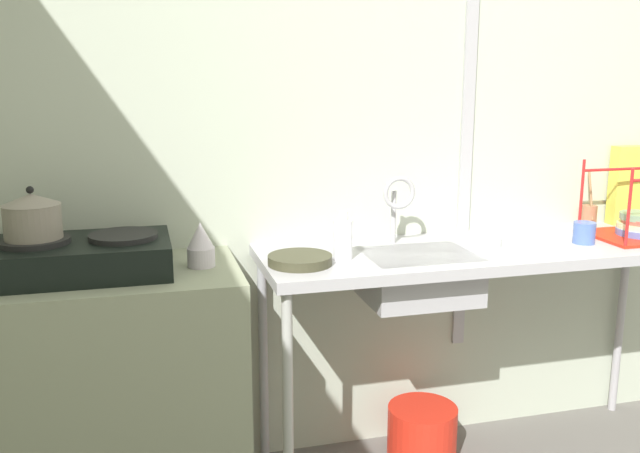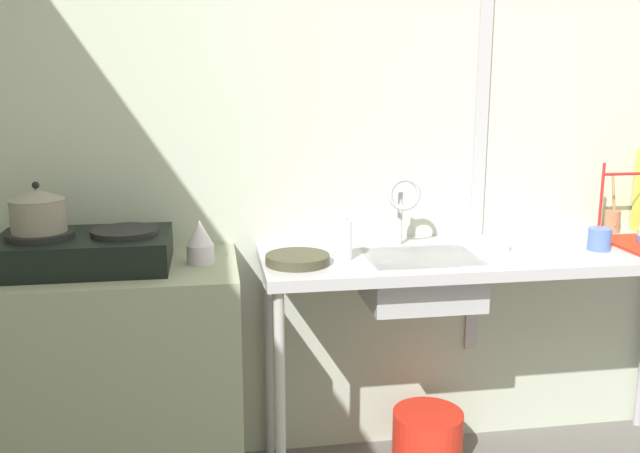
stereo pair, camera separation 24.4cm
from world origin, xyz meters
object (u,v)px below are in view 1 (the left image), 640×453
(bucket_on_floor, at_px, (422,434))
(cereal_box, at_px, (631,185))
(stove, at_px, (81,256))
(cup_by_rack, at_px, (584,233))
(bottle_by_sink, at_px, (343,239))
(frying_pan, at_px, (300,260))
(small_bowl_on_drainboard, at_px, (483,241))
(pot_on_left_burner, at_px, (32,216))
(faucet, at_px, (398,198))
(sink_basin, at_px, (418,277))
(utensil_jar, at_px, (589,215))
(percolator, at_px, (201,245))

(bucket_on_floor, bearing_deg, cereal_box, 8.90)
(stove, relative_size, cup_by_rack, 6.76)
(stove, xyz_separation_m, bottle_by_sink, (0.88, -0.03, 0.01))
(frying_pan, height_order, cup_by_rack, cup_by_rack)
(small_bowl_on_drainboard, distance_m, cereal_box, 0.85)
(bottle_by_sink, height_order, bucket_on_floor, bottle_by_sink)
(pot_on_left_burner, height_order, frying_pan, pot_on_left_burner)
(stove, distance_m, pot_on_left_burner, 0.20)
(faucet, bearing_deg, cup_by_rack, -12.40)
(cup_by_rack, bearing_deg, sink_basin, 178.95)
(stove, height_order, bottle_by_sink, bottle_by_sink)
(pot_on_left_burner, distance_m, faucet, 1.28)
(stove, bearing_deg, pot_on_left_burner, 180.00)
(bucket_on_floor, bearing_deg, small_bowl_on_drainboard, -10.36)
(pot_on_left_burner, height_order, cup_by_rack, pot_on_left_burner)
(cup_by_rack, distance_m, bucket_on_floor, 1.03)
(sink_basin, height_order, cup_by_rack, cup_by_rack)
(pot_on_left_burner, distance_m, cup_by_rack, 2.00)
(bottle_by_sink, relative_size, utensil_jar, 0.73)
(percolator, distance_m, bottle_by_sink, 0.50)
(faucet, bearing_deg, sink_basin, -77.63)
(percolator, distance_m, sink_basin, 0.80)
(stove, relative_size, bottle_by_sink, 3.33)
(faucet, distance_m, frying_pan, 0.49)
(frying_pan, relative_size, bottle_by_sink, 1.30)
(sink_basin, xyz_separation_m, bottle_by_sink, (-0.29, 0.01, 0.16))
(sink_basin, relative_size, cereal_box, 1.18)
(pot_on_left_burner, relative_size, cereal_box, 0.53)
(cup_by_rack, relative_size, cereal_box, 0.25)
(sink_basin, distance_m, small_bowl_on_drainboard, 0.31)
(faucet, bearing_deg, pot_on_left_burner, -175.36)
(utensil_jar, distance_m, bucket_on_floor, 1.18)
(stove, bearing_deg, bucket_on_floor, 2.50)
(frying_pan, xyz_separation_m, small_bowl_on_drainboard, (0.74, 0.09, 0.00))
(percolator, height_order, utensil_jar, utensil_jar)
(stove, xyz_separation_m, faucet, (1.14, 0.10, 0.12))
(cup_by_rack, xyz_separation_m, utensil_jar, (0.22, 0.27, 0.01))
(pot_on_left_burner, xyz_separation_m, utensil_jar, (2.21, 0.22, -0.15))
(faucet, bearing_deg, bucket_on_floor, -23.91)
(bottle_by_sink, bearing_deg, small_bowl_on_drainboard, 5.04)
(bottle_by_sink, bearing_deg, faucet, 28.13)
(pot_on_left_burner, height_order, faucet, pot_on_left_burner)
(stove, height_order, frying_pan, stove)
(frying_pan, xyz_separation_m, cereal_box, (1.55, 0.28, 0.15))
(pot_on_left_burner, relative_size, bucket_on_floor, 0.64)
(percolator, xyz_separation_m, small_bowl_on_drainboard, (1.07, 0.02, -0.06))
(frying_pan, bearing_deg, bucket_on_floor, 13.05)
(percolator, distance_m, cereal_box, 1.90)
(percolator, height_order, small_bowl_on_drainboard, percolator)
(pot_on_left_burner, xyz_separation_m, faucet, (1.28, 0.10, -0.02))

